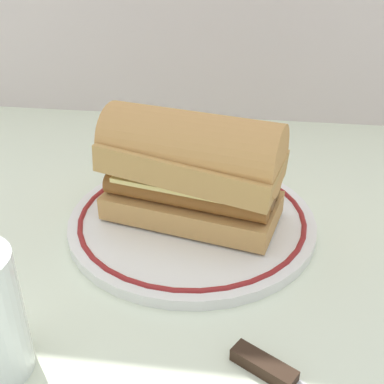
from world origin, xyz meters
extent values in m
plane|color=silver|center=(0.00, 0.00, 0.00)|extent=(1.50, 1.50, 0.00)
cylinder|color=white|center=(-0.02, 0.03, 0.01)|extent=(0.28, 0.28, 0.01)
torus|color=maroon|center=(-0.02, 0.03, 0.01)|extent=(0.26, 0.26, 0.01)
cube|color=tan|center=(-0.02, 0.03, 0.03)|extent=(0.20, 0.13, 0.03)
cylinder|color=brown|center=(-0.03, 0.01, 0.05)|extent=(0.18, 0.06, 0.02)
cylinder|color=brown|center=(-0.02, 0.03, 0.05)|extent=(0.18, 0.06, 0.02)
cylinder|color=brown|center=(-0.01, 0.06, 0.05)|extent=(0.18, 0.06, 0.02)
cube|color=#EAD67A|center=(-0.02, 0.03, 0.07)|extent=(0.17, 0.12, 0.01)
cube|color=tan|center=(-0.02, 0.03, 0.08)|extent=(0.21, 0.13, 0.04)
cylinder|color=tan|center=(-0.02, 0.03, 0.10)|extent=(0.20, 0.12, 0.08)
cube|color=black|center=(0.06, -0.16, 0.01)|extent=(0.06, 0.04, 0.01)
camera|label=1|loc=(0.04, -0.44, 0.33)|focal=47.42mm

